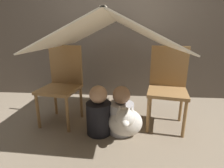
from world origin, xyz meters
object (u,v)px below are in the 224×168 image
Objects in this scene: chair_left at (62,81)px; person_second at (121,113)px; chair_right at (168,84)px; person_front at (99,113)px; dog at (125,121)px.

chair_left is 1.73× the size of person_second.
person_second is (-0.55, -0.26, -0.28)m from chair_right.
dog is at bearing -13.45° from person_front.
dog is at bearing -15.23° from chair_left.
person_front is 1.34× the size of dog.
chair_left is at bearing 155.52° from dog.
person_front is at bearing -21.03° from chair_left.
chair_left is at bearing 149.73° from person_front.
chair_left is 1.69× the size of person_front.
person_front is 0.31m from dog.
dog is (0.05, -0.11, -0.04)m from person_second.
chair_right is 1.73× the size of person_second.
person_front is 0.25m from person_second.
chair_right is 0.70m from dog.
person_second is 0.12m from dog.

